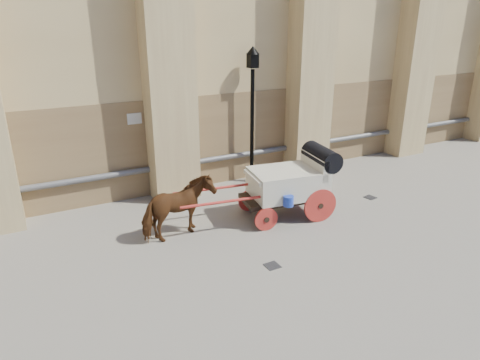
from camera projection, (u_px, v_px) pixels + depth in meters
ground at (260, 236)px, 11.01m from camera, size 90.00×90.00×0.00m
horse at (178, 209)px, 10.71m from camera, size 1.99×1.22×1.57m
carriage at (293, 180)px, 11.86m from camera, size 4.55×1.82×1.94m
street_lamp at (252, 113)px, 13.89m from camera, size 0.42×0.42×4.46m
drain_grate_near at (272, 266)px, 9.68m from camera, size 0.33×0.33×0.01m
drain_grate_far at (370, 197)px, 13.38m from camera, size 0.37×0.37×0.01m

